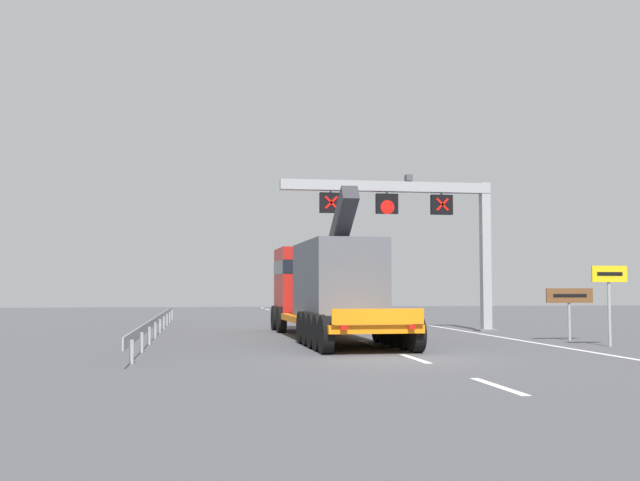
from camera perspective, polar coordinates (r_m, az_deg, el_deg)
ground at (r=20.69m, az=5.73°, el=-8.87°), size 112.00×112.00×0.00m
lane_markings at (r=43.06m, az=-1.36°, el=-6.14°), size 0.20×60.01×0.01m
edge_line_right at (r=33.96m, az=10.77°, el=-6.75°), size 0.20×63.00×0.01m
overhead_lane_gantry at (r=33.37m, az=7.44°, el=2.09°), size 9.64×0.90×6.88m
heavy_haul_truck_orange at (r=29.22m, az=0.35°, el=-3.44°), size 3.28×14.11×5.30m
exit_sign_yellow at (r=26.28m, az=21.08°, el=-3.27°), size 1.23×0.15×2.63m
tourist_info_sign_brown at (r=28.68m, az=18.39°, el=-4.32°), size 1.79×0.15×1.89m
guardrail_left at (r=32.35m, az=-12.14°, el=-5.91°), size 0.13×28.67×0.76m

